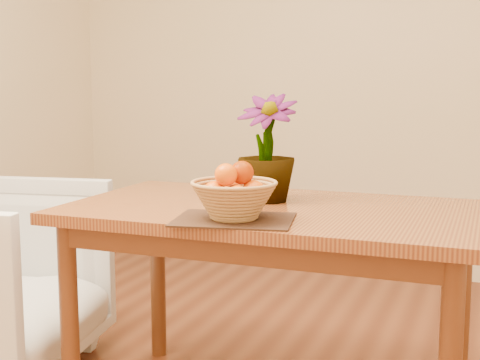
% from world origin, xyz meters
% --- Properties ---
extents(wall_back, '(4.00, 0.02, 2.70)m').
position_xyz_m(wall_back, '(0.00, 2.25, 1.35)').
color(wall_back, beige).
rests_on(wall_back, floor).
extents(table, '(1.40, 0.80, 0.75)m').
position_xyz_m(table, '(0.00, 0.30, 0.66)').
color(table, brown).
rests_on(table, floor).
extents(placemat, '(0.41, 0.33, 0.01)m').
position_xyz_m(placemat, '(-0.03, 0.03, 0.75)').
color(placemat, '#311E12').
rests_on(placemat, table).
extents(wicker_basket, '(0.27, 0.27, 0.11)m').
position_xyz_m(wicker_basket, '(-0.03, 0.03, 0.81)').
color(wicker_basket, '#AA8446').
rests_on(wicker_basket, placemat).
extents(orange_pile, '(0.18, 0.17, 0.13)m').
position_xyz_m(orange_pile, '(-0.03, 0.03, 0.86)').
color(orange_pile, '#E55303').
rests_on(orange_pile, wicker_basket).
extents(potted_plant, '(0.22, 0.22, 0.38)m').
position_xyz_m(potted_plant, '(-0.05, 0.39, 0.94)').
color(potted_plant, '#1D4E16').
rests_on(potted_plant, table).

